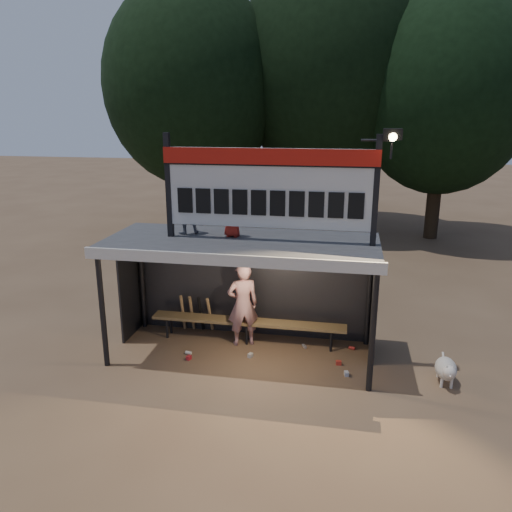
{
  "coord_description": "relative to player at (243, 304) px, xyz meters",
  "views": [
    {
      "loc": [
        1.89,
        -8.66,
        4.57
      ],
      "look_at": [
        0.2,
        0.4,
        1.9
      ],
      "focal_mm": 35.0,
      "sensor_mm": 36.0,
      "label": 1
    }
  ],
  "objects": [
    {
      "name": "tree_right",
      "position": [
        5.08,
        10.05,
        4.33
      ],
      "size": [
        6.08,
        6.08,
        8.72
      ],
      "color": "#302215",
      "rests_on": "ground"
    },
    {
      "name": "dog",
      "position": [
        3.79,
        -0.88,
        -0.58
      ],
      "size": [
        0.36,
        0.81,
        0.49
      ],
      "color": "beige",
      "rests_on": "ground"
    },
    {
      "name": "bats",
      "position": [
        -1.1,
        0.37,
        -0.43
      ],
      "size": [
        0.68,
        0.35,
        0.84
      ],
      "color": "#9F784A",
      "rests_on": "ground"
    },
    {
      "name": "ground",
      "position": [
        0.08,
        -0.45,
        -0.86
      ],
      "size": [
        80.0,
        80.0,
        0.0
      ],
      "primitive_type": "plane",
      "color": "brown",
      "rests_on": "ground"
    },
    {
      "name": "bench",
      "position": [
        0.08,
        0.1,
        -0.43
      ],
      "size": [
        4.0,
        0.35,
        0.48
      ],
      "color": "olive",
      "rests_on": "ground"
    },
    {
      "name": "player",
      "position": [
        0.0,
        0.0,
        0.0
      ],
      "size": [
        0.74,
        0.62,
        1.72
      ],
      "primitive_type": "imported",
      "rotation": [
        0.0,
        0.0,
        3.52
      ],
      "color": "silver",
      "rests_on": "ground"
    },
    {
      "name": "dugout_shelter",
      "position": [
        0.08,
        -0.2,
        0.98
      ],
      "size": [
        5.1,
        2.08,
        2.32
      ],
      "color": "#39393C",
      "rests_on": "ground"
    },
    {
      "name": "scoreboard_assembly",
      "position": [
        0.64,
        -0.45,
        2.46
      ],
      "size": [
        4.1,
        0.27,
        1.99
      ],
      "color": "black",
      "rests_on": "dugout_shelter"
    },
    {
      "name": "child_b",
      "position": [
        -0.13,
        -0.26,
        1.87
      ],
      "size": [
        0.45,
        0.33,
        0.83
      ],
      "primitive_type": "imported",
      "rotation": [
        0.0,
        0.0,
        2.96
      ],
      "color": "maroon",
      "rests_on": "dugout_shelter"
    },
    {
      "name": "tree_left",
      "position": [
        -3.92,
        9.55,
        4.65
      ],
      "size": [
        6.46,
        6.46,
        9.27
      ],
      "color": "black",
      "rests_on": "ground"
    },
    {
      "name": "tree_mid",
      "position": [
        1.08,
        11.05,
        5.3
      ],
      "size": [
        7.22,
        7.22,
        10.36
      ],
      "color": "black",
      "rests_on": "ground"
    },
    {
      "name": "child_a",
      "position": [
        -1.07,
        -0.18,
        1.97
      ],
      "size": [
        0.62,
        0.58,
        1.02
      ],
      "primitive_type": "imported",
      "rotation": [
        0.0,
        0.0,
        3.66
      ],
      "color": "slate",
      "rests_on": "dugout_shelter"
    },
    {
      "name": "litter",
      "position": [
        0.85,
        -0.49,
        -0.82
      ],
      "size": [
        3.28,
        1.17,
        0.08
      ],
      "color": "red",
      "rests_on": "ground"
    }
  ]
}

